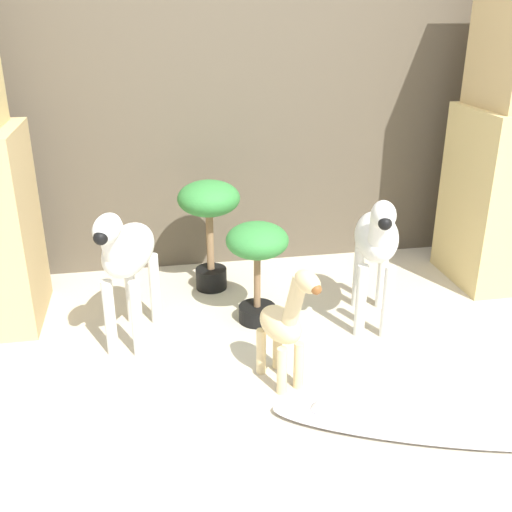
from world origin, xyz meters
The scene contains 8 objects.
ground_plane centered at (0.00, 0.00, 0.00)m, with size 14.00×14.00×0.00m, color beige.
wall_back centered at (0.00, 1.39, 1.10)m, with size 6.40×0.08×2.20m.
zebra_right centered at (0.45, 0.51, 0.41)m, with size 0.31×0.54×0.66m.
zebra_left centered at (-0.63, 0.55, 0.41)m, with size 0.30×0.54×0.66m.
giraffe_figurine centered at (-0.05, 0.12, 0.27)m, with size 0.21×0.36×0.54m.
potted_palm_front centered at (-0.23, 1.03, 0.42)m, with size 0.31×0.31×0.58m.
potted_palm_back centered at (-0.06, 0.63, 0.35)m, with size 0.28×0.28×0.49m.
surfboard centered at (0.40, -0.24, 0.02)m, with size 1.16×0.60×0.09m.
Camera 1 is at (-0.51, -1.81, 1.38)m, focal length 42.00 mm.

